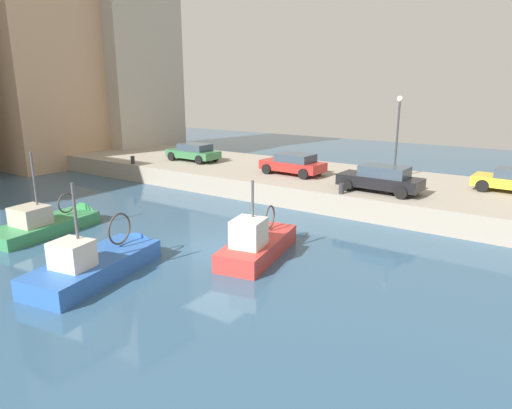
{
  "coord_description": "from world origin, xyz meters",
  "views": [
    {
      "loc": [
        -13.9,
        -11.27,
        6.69
      ],
      "look_at": [
        3.05,
        0.41,
        1.2
      ],
      "focal_mm": 31.75,
      "sensor_mm": 36.0,
      "label": 1
    }
  ],
  "objects_px": {
    "fishing_boat_green": "(53,228)",
    "parked_car_red": "(293,164)",
    "fishing_boat_blue": "(103,270)",
    "quay_streetlamp": "(398,123)",
    "parked_car_green": "(194,152)",
    "mooring_bollard_mid": "(133,160)",
    "parked_car_black": "(381,179)",
    "fishing_boat_red": "(261,250)",
    "mooring_bollard_south": "(342,189)"
  },
  "relations": [
    {
      "from": "fishing_boat_green",
      "to": "parked_car_red",
      "type": "xyz_separation_m",
      "value": [
        13.0,
        -5.57,
        1.76
      ]
    },
    {
      "from": "fishing_boat_green",
      "to": "fishing_boat_blue",
      "type": "height_order",
      "value": "fishing_boat_green"
    },
    {
      "from": "quay_streetlamp",
      "to": "fishing_boat_blue",
      "type": "bearing_deg",
      "value": 164.13
    },
    {
      "from": "parked_car_green",
      "to": "mooring_bollard_mid",
      "type": "bearing_deg",
      "value": 140.91
    },
    {
      "from": "parked_car_black",
      "to": "mooring_bollard_mid",
      "type": "distance_m",
      "value": 17.59
    },
    {
      "from": "fishing_boat_green",
      "to": "parked_car_green",
      "type": "distance_m",
      "value": 13.76
    },
    {
      "from": "fishing_boat_red",
      "to": "parked_car_black",
      "type": "height_order",
      "value": "fishing_boat_red"
    },
    {
      "from": "fishing_boat_green",
      "to": "parked_car_green",
      "type": "xyz_separation_m",
      "value": [
        13.3,
        3.04,
        1.74
      ]
    },
    {
      "from": "fishing_boat_green",
      "to": "parked_car_black",
      "type": "relative_size",
      "value": 1.35
    },
    {
      "from": "parked_car_green",
      "to": "quay_streetlamp",
      "type": "xyz_separation_m",
      "value": [
        2.28,
        -14.16,
        2.59
      ]
    },
    {
      "from": "parked_car_red",
      "to": "parked_car_black",
      "type": "height_order",
      "value": "parked_car_black"
    },
    {
      "from": "parked_car_red",
      "to": "quay_streetlamp",
      "type": "distance_m",
      "value": 6.64
    },
    {
      "from": "mooring_bollard_south",
      "to": "fishing_boat_blue",
      "type": "bearing_deg",
      "value": 160.98
    },
    {
      "from": "parked_car_green",
      "to": "mooring_bollard_south",
      "type": "relative_size",
      "value": 7.49
    },
    {
      "from": "parked_car_red",
      "to": "parked_car_green",
      "type": "distance_m",
      "value": 8.61
    },
    {
      "from": "fishing_boat_red",
      "to": "fishing_boat_blue",
      "type": "height_order",
      "value": "fishing_boat_blue"
    },
    {
      "from": "parked_car_green",
      "to": "fishing_boat_blue",
      "type": "bearing_deg",
      "value": -148.74
    },
    {
      "from": "parked_car_green",
      "to": "parked_car_black",
      "type": "distance_m",
      "value": 14.9
    },
    {
      "from": "mooring_bollard_mid",
      "to": "quay_streetlamp",
      "type": "distance_m",
      "value": 18.06
    },
    {
      "from": "fishing_boat_blue",
      "to": "parked_car_red",
      "type": "distance_m",
      "value": 14.97
    },
    {
      "from": "fishing_boat_green",
      "to": "fishing_boat_blue",
      "type": "relative_size",
      "value": 0.95
    },
    {
      "from": "fishing_boat_red",
      "to": "fishing_boat_green",
      "type": "bearing_deg",
      "value": 107.5
    },
    {
      "from": "mooring_bollard_mid",
      "to": "parked_car_red",
      "type": "bearing_deg",
      "value": -74.86
    },
    {
      "from": "fishing_boat_green",
      "to": "parked_car_black",
      "type": "distance_m",
      "value": 16.49
    },
    {
      "from": "quay_streetlamp",
      "to": "parked_car_red",
      "type": "bearing_deg",
      "value": 114.94
    },
    {
      "from": "fishing_boat_green",
      "to": "fishing_boat_blue",
      "type": "xyz_separation_m",
      "value": [
        -1.85,
        -6.16,
        -0.02
      ]
    },
    {
      "from": "quay_streetlamp",
      "to": "fishing_boat_red",
      "type": "bearing_deg",
      "value": 173.95
    },
    {
      "from": "fishing_boat_red",
      "to": "parked_car_green",
      "type": "relative_size",
      "value": 1.38
    },
    {
      "from": "fishing_boat_green",
      "to": "mooring_bollard_mid",
      "type": "distance_m",
      "value": 11.57
    },
    {
      "from": "fishing_boat_blue",
      "to": "parked_car_green",
      "type": "relative_size",
      "value": 1.49
    },
    {
      "from": "parked_car_green",
      "to": "parked_car_black",
      "type": "relative_size",
      "value": 0.95
    },
    {
      "from": "mooring_bollard_mid",
      "to": "fishing_boat_red",
      "type": "bearing_deg",
      "value": -113.73
    },
    {
      "from": "fishing_boat_red",
      "to": "mooring_bollard_mid",
      "type": "relative_size",
      "value": 10.3
    },
    {
      "from": "parked_car_green",
      "to": "mooring_bollard_south",
      "type": "xyz_separation_m",
      "value": [
        -3.37,
        -13.26,
        -0.39
      ]
    },
    {
      "from": "fishing_boat_red",
      "to": "fishing_boat_blue",
      "type": "distance_m",
      "value": 6.13
    },
    {
      "from": "fishing_boat_red",
      "to": "quay_streetlamp",
      "type": "bearing_deg",
      "value": -6.05
    },
    {
      "from": "fishing_boat_red",
      "to": "parked_car_red",
      "type": "bearing_deg",
      "value": 23.07
    },
    {
      "from": "parked_car_red",
      "to": "mooring_bollard_south",
      "type": "bearing_deg",
      "value": -123.43
    },
    {
      "from": "fishing_boat_red",
      "to": "fishing_boat_green",
      "type": "xyz_separation_m",
      "value": [
        -3.09,
        9.79,
        -0.03
      ]
    },
    {
      "from": "fishing_boat_blue",
      "to": "parked_car_red",
      "type": "xyz_separation_m",
      "value": [
        14.85,
        0.59,
        1.78
      ]
    },
    {
      "from": "parked_car_black",
      "to": "quay_streetlamp",
      "type": "distance_m",
      "value": 4.91
    },
    {
      "from": "parked_car_red",
      "to": "quay_streetlamp",
      "type": "bearing_deg",
      "value": -65.06
    },
    {
      "from": "mooring_bollard_south",
      "to": "mooring_bollard_mid",
      "type": "xyz_separation_m",
      "value": [
        0.0,
        16.0,
        0.0
      ]
    },
    {
      "from": "mooring_bollard_mid",
      "to": "quay_streetlamp",
      "type": "height_order",
      "value": "quay_streetlamp"
    },
    {
      "from": "fishing_boat_red",
      "to": "mooring_bollard_south",
      "type": "bearing_deg",
      "value": -3.59
    },
    {
      "from": "mooring_bollard_mid",
      "to": "fishing_boat_blue",
      "type": "bearing_deg",
      "value": -134.62
    },
    {
      "from": "parked_car_green",
      "to": "mooring_bollard_south",
      "type": "height_order",
      "value": "parked_car_green"
    },
    {
      "from": "fishing_boat_red",
      "to": "fishing_boat_green",
      "type": "distance_m",
      "value": 10.27
    },
    {
      "from": "parked_car_green",
      "to": "mooring_bollard_south",
      "type": "distance_m",
      "value": 13.69
    },
    {
      "from": "fishing_boat_blue",
      "to": "mooring_bollard_mid",
      "type": "height_order",
      "value": "fishing_boat_blue"
    }
  ]
}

